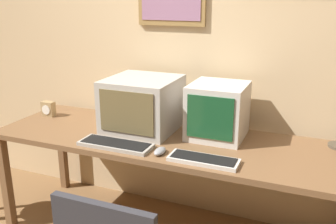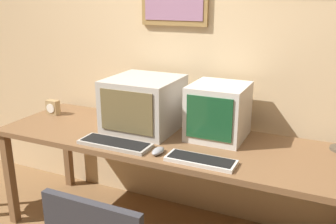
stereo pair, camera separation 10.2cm
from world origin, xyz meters
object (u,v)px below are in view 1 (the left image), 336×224
at_px(monitor_left, 143,104).
at_px(monitor_right, 218,111).
at_px(desk_clock, 48,109).
at_px(keyboard_side, 204,160).
at_px(keyboard_main, 116,144).
at_px(mouse_near_keyboard, 160,151).

distance_m(monitor_left, monitor_right, 0.51).
bearing_deg(monitor_right, desk_clock, -176.97).
relative_size(monitor_right, keyboard_side, 0.96).
distance_m(monitor_left, keyboard_side, 0.67).
bearing_deg(monitor_left, keyboard_main, -92.82).
height_order(keyboard_side, mouse_near_keyboard, mouse_near_keyboard).
xyz_separation_m(monitor_left, keyboard_main, (-0.02, -0.35, -0.17)).
distance_m(keyboard_side, desk_clock, 1.38).
height_order(mouse_near_keyboard, desk_clock, desk_clock).
bearing_deg(desk_clock, monitor_right, 3.03).
bearing_deg(keyboard_side, monitor_right, 95.01).
bearing_deg(monitor_left, keyboard_side, -33.31).
bearing_deg(desk_clock, keyboard_main, -23.26).
bearing_deg(mouse_near_keyboard, keyboard_side, -1.70).
bearing_deg(keyboard_side, monitor_left, 146.69).
xyz_separation_m(monitor_right, keyboard_side, (0.04, -0.41, -0.16)).
bearing_deg(desk_clock, monitor_left, 1.07).
xyz_separation_m(monitor_right, keyboard_main, (-0.53, -0.40, -0.16)).
bearing_deg(monitor_right, keyboard_side, -84.99).
xyz_separation_m(monitor_left, monitor_right, (0.51, 0.05, -0.00)).
bearing_deg(monitor_left, mouse_near_keyboard, -51.50).
relative_size(monitor_left, monitor_right, 1.26).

